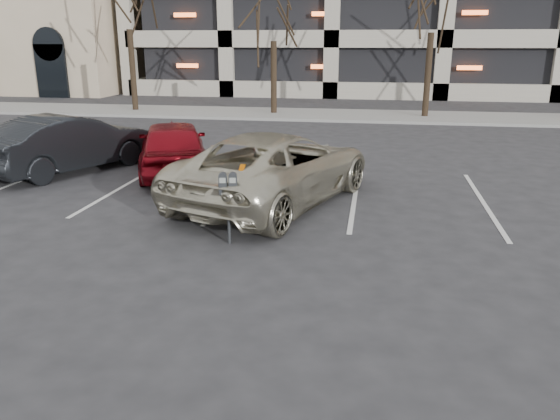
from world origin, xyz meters
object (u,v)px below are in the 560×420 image
at_px(car_red, 173,147).
at_px(car_dark, 71,143).
at_px(suv_silver, 275,168).
at_px(parking_meter, 228,190).

relative_size(car_red, car_dark, 0.93).
relative_size(suv_silver, car_red, 1.41).
distance_m(car_red, car_dark, 2.85).
distance_m(parking_meter, suv_silver, 2.69).
bearing_deg(car_red, suv_silver, 124.40).
xyz_separation_m(car_red, car_dark, (-2.84, -0.12, 0.03)).
relative_size(suv_silver, car_dark, 1.31).
xyz_separation_m(parking_meter, car_red, (-2.78, 4.80, -0.22)).
bearing_deg(car_dark, parking_meter, 165.06).
relative_size(parking_meter, suv_silver, 0.20).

